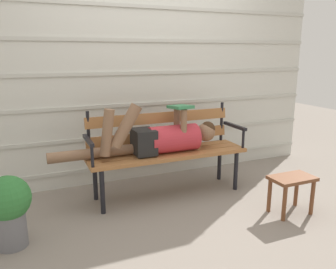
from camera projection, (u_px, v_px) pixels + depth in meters
name	position (u px, v px, depth m)	size (l,w,h in m)	color
ground_plane	(175.00, 201.00, 3.31)	(12.00, 12.00, 0.00)	gray
house_siding	(146.00, 73.00, 3.73)	(4.30, 0.08, 2.40)	beige
park_bench	(165.00, 146.00, 3.41)	(1.60, 0.43, 0.88)	#9E6638
reclining_person	(161.00, 137.00, 3.30)	(1.66, 0.27, 0.52)	#B72D38
footstool	(292.00, 185.00, 3.01)	(0.39, 0.24, 0.35)	brown
potted_plant	(8.00, 207.00, 2.46)	(0.33, 0.33, 0.55)	slate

